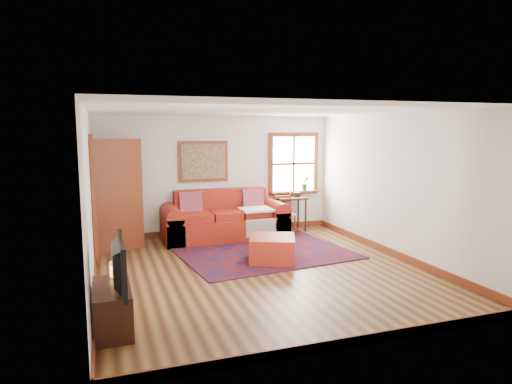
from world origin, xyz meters
name	(u,v)px	position (x,y,z in m)	size (l,w,h in m)	color
ground	(260,270)	(0.00, 0.00, 0.00)	(5.50, 5.50, 0.00)	#3D2310
room_envelope	(260,166)	(0.00, 0.02, 1.65)	(5.04, 5.54, 2.52)	silver
window	(295,170)	(1.78, 2.70, 1.31)	(1.18, 0.20, 1.38)	white
doorway	(109,195)	(-2.21, 1.78, 1.07)	(0.89, 1.08, 2.14)	black
framed_artwork	(203,161)	(-0.30, 2.71, 1.55)	(1.05, 0.07, 0.85)	maroon
persian_rug	(263,252)	(0.40, 0.98, 0.01)	(2.95, 2.36, 0.02)	#5C0D0D
red_leather_sofa	(225,222)	(0.02, 2.27, 0.32)	(2.50, 1.03, 0.98)	maroon
red_ottoman	(272,249)	(0.36, 0.40, 0.21)	(0.75, 0.75, 0.43)	maroon
side_table	(291,203)	(1.58, 2.44, 0.62)	(0.62, 0.47, 0.75)	black
ladder_back_chair	(284,212)	(1.30, 2.17, 0.47)	(0.45, 0.43, 0.87)	tan
media_cabinet	(112,308)	(-2.28, -1.49, 0.25)	(0.41, 0.90, 0.50)	black
television	(112,265)	(-2.26, -1.60, 0.78)	(0.98, 0.13, 0.56)	black
candle_hurricane	(115,270)	(-2.23, -1.15, 0.58)	(0.12, 0.12, 0.18)	silver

